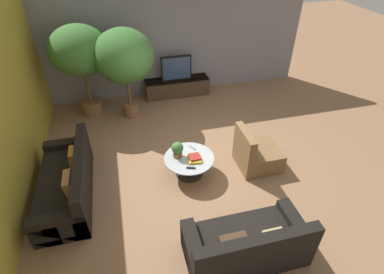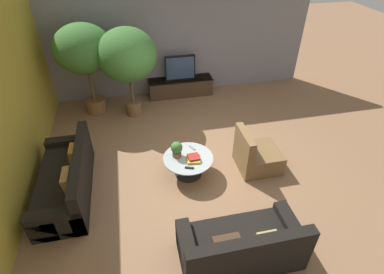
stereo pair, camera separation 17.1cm
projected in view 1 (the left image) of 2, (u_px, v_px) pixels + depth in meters
name	position (u px, v px, depth m)	size (l,w,h in m)	color
ground_plane	(202.00, 162.00, 6.15)	(24.00, 24.00, 0.00)	#8C6647
back_wall_stone	(169.00, 38.00, 7.79)	(7.40, 0.12, 3.00)	gray
side_wall_left	(4.00, 116.00, 4.76)	(0.12, 7.40, 3.00)	gold
media_console	(177.00, 87.00, 8.31)	(1.77, 0.50, 0.47)	#473323
television	(176.00, 68.00, 7.98)	(0.81, 0.13, 0.67)	black
coffee_table	(189.00, 163.00, 5.70)	(0.95, 0.95, 0.41)	black
couch_by_wall	(68.00, 184.00, 5.26)	(0.84, 2.07, 0.84)	black
couch_near_entry	(246.00, 245.00, 4.28)	(1.74, 0.84, 0.84)	black
armchair_wicker	(256.00, 154.00, 5.92)	(0.80, 0.76, 0.86)	brown
potted_palm_tall	(80.00, 52.00, 6.73)	(1.36, 1.36, 2.21)	brown
potted_palm_corner	(124.00, 57.00, 6.68)	(1.34, 1.34, 2.17)	brown
potted_plant_tabletop	(177.00, 149.00, 5.56)	(0.22, 0.22, 0.31)	brown
book_stack	(194.00, 158.00, 5.57)	(0.27, 0.31, 0.07)	gold
remote_black	(191.00, 168.00, 5.38)	(0.04, 0.16, 0.02)	black
remote_silver	(192.00, 148.00, 5.85)	(0.04, 0.16, 0.02)	gray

